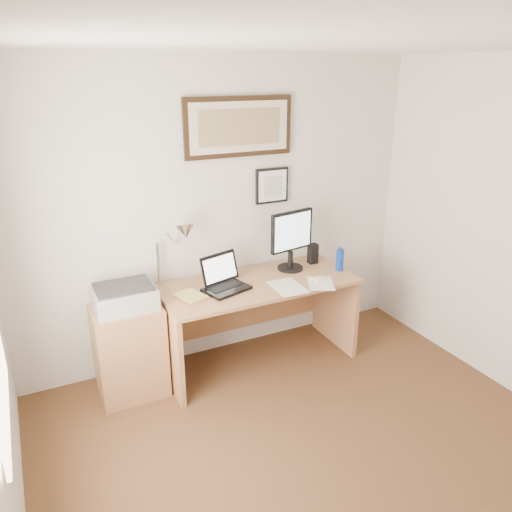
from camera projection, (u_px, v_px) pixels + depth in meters
floor at (360, 505)px, 2.90m from camera, size 4.00×4.00×0.00m
ceiling at (405, 37)px, 2.02m from camera, size 4.00×4.00×0.00m
wall_back at (222, 214)px, 4.14m from camera, size 3.50×0.02×2.50m
side_cabinet at (130, 351)px, 3.80m from camera, size 0.50×0.40×0.73m
water_bottle at (340, 260)px, 4.27m from camera, size 0.07×0.07×0.19m
bottle_cap at (341, 249)px, 4.23m from camera, size 0.03×0.03×0.02m
speaker at (313, 254)px, 4.43m from camera, size 0.08×0.07×0.18m
paper_sheet_a at (288, 287)px, 3.97m from camera, size 0.24×0.34×0.00m
paper_sheet_b at (321, 283)px, 4.03m from camera, size 0.30×0.34×0.00m
sticky_pad at (318, 279)px, 4.11m from camera, size 0.09×0.09×0.01m
marker_pen at (322, 280)px, 4.08m from camera, size 0.14×0.06×0.02m
book at (182, 299)px, 3.74m from camera, size 0.24×0.27×0.02m
desk at (254, 304)px, 4.22m from camera, size 1.60×0.70×0.75m
laptop at (224, 281)px, 3.93m from camera, size 0.39×0.38×0.26m
lcd_monitor at (292, 238)px, 4.22m from camera, size 0.42×0.22×0.52m
printer at (125, 297)px, 3.64m from camera, size 0.44×0.34×0.18m
desk_lamp at (183, 234)px, 3.83m from camera, size 0.29×0.27×0.53m
picture_large at (239, 127)px, 3.93m from camera, size 0.92×0.04×0.47m
picture_small at (272, 186)px, 4.23m from camera, size 0.30×0.03×0.30m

